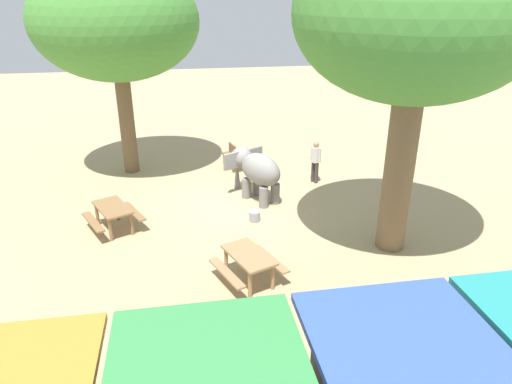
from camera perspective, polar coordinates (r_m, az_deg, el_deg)
ground_plane at (r=15.92m, az=-1.77°, el=-1.39°), size 60.00×60.00×0.00m
elephant at (r=15.90m, az=0.01°, el=2.79°), size 2.02×2.36×1.68m
person_handler at (r=17.47m, az=7.33°, el=4.10°), size 0.32×0.46×1.62m
shade_tree_main at (r=12.19m, az=19.46°, el=19.73°), size 6.03×5.52×8.38m
shade_tree_secondary at (r=18.27m, az=-16.90°, el=19.36°), size 5.98×5.48×7.82m
wooden_bench at (r=19.01m, az=-2.82°, el=4.37°), size 0.74×1.46×0.88m
picnic_table_near at (r=14.59m, az=-17.17°, el=-2.40°), size 1.98×1.99×0.78m
picnic_table_far at (r=11.57m, az=-0.90°, el=-8.44°), size 1.93×1.94×0.78m
feed_bucket at (r=14.66m, az=-0.18°, el=-3.00°), size 0.36×0.36×0.32m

